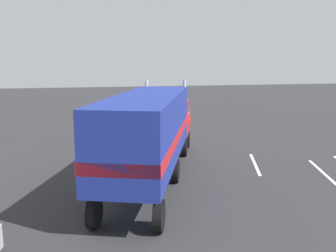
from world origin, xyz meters
The scene contains 5 objects.
ground_plane centered at (0.00, 0.00, 0.00)m, with size 120.00×120.00×0.00m, color #2D2D30.
lane_stripe_near centered at (-3.56, -3.50, 0.01)m, with size 4.40×0.16×0.01m, color silver.
lane_stripe_mid centered at (-5.68, -6.18, 0.01)m, with size 4.40×0.16×0.01m, color silver.
semi_truck centered at (-5.11, 2.48, 2.52)m, with size 14.13×7.26×4.50m.
person_bystander centered at (-5.69, 4.89, 0.89)m, with size 0.44×0.47×1.63m.
Camera 1 is at (-22.12, 5.63, 5.59)m, focal length 40.73 mm.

